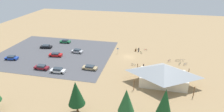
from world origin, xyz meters
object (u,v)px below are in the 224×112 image
(bicycle_purple_near_porch, at_px, (169,61))
(bicycle_silver_yard_left, at_px, (182,60))
(bicycle_yellow_edge_north, at_px, (137,49))
(bicycle_black_yard_right, at_px, (177,60))
(car_green_second_row, at_px, (65,41))
(trash_bin, at_px, (136,50))
(bicycle_teal_front_row, at_px, (180,64))
(car_silver_aisle_side, at_px, (77,51))
(pine_mideast, at_px, (165,102))
(car_black_front_row, at_px, (46,46))
(visitor_by_pavilion, at_px, (139,49))
(pine_far_east, at_px, (76,93))
(bicycle_green_mid_cluster, at_px, (141,52))
(car_blue_near_entry, at_px, (12,58))
(car_white_mid_lot, at_px, (58,70))
(car_tan_by_curb, at_px, (90,67))
(visitor_near_lot, at_px, (144,66))
(bicycle_orange_yard_front, at_px, (138,68))
(bicycle_blue_back_row, at_px, (185,64))
(pine_center, at_px, (126,101))
(car_red_far_end, at_px, (56,55))
(lot_sign, at_px, (118,50))
(bicycle_red_by_bin, at_px, (145,50))
(bicycle_white_yard_center, at_px, (134,65))
(car_maroon_end_stall, at_px, (41,67))
(bike_pavilion, at_px, (163,73))

(bicycle_purple_near_porch, height_order, bicycle_silver_yard_left, bicycle_purple_near_porch)
(bicycle_yellow_edge_north, xyz_separation_m, bicycle_black_yard_right, (-14.31, 7.28, 0.03))
(car_green_second_row, bearing_deg, trash_bin, 174.95)
(bicycle_teal_front_row, height_order, car_silver_aisle_side, car_silver_aisle_side)
(pine_mideast, xyz_separation_m, car_silver_aisle_side, (30.73, -30.39, -4.42))
(bicycle_yellow_edge_north, bearing_deg, car_black_front_row, 9.00)
(car_silver_aisle_side, xyz_separation_m, visitor_by_pavilion, (-22.69, -6.02, 0.16))
(pine_far_east, height_order, bicycle_green_mid_cluster, pine_far_east)
(bicycle_purple_near_porch, bearing_deg, car_blue_near_entry, 10.35)
(bicycle_black_yard_right, distance_m, car_white_mid_lot, 39.75)
(bicycle_teal_front_row, distance_m, car_tan_by_curb, 29.68)
(pine_mideast, bearing_deg, car_green_second_row, -44.72)
(bicycle_black_yard_right, bearing_deg, car_green_second_row, -10.86)
(bicycle_purple_near_porch, distance_m, car_tan_by_curb, 27.01)
(pine_mideast, relative_size, visitor_near_lot, 4.76)
(bicycle_yellow_edge_north, bearing_deg, visitor_near_lot, 102.41)
(bicycle_orange_yard_front, relative_size, bicycle_blue_back_row, 1.13)
(pine_center, distance_m, bicycle_blue_back_row, 33.16)
(car_red_far_end, bearing_deg, car_tan_by_curb, 155.92)
(pine_mideast, bearing_deg, trash_bin, -75.86)
(lot_sign, height_order, visitor_by_pavilion, lot_sign)
(car_white_mid_lot, bearing_deg, pine_far_east, 128.63)
(pine_far_east, xyz_separation_m, car_green_second_row, (21.69, -40.50, -4.48))
(bicycle_orange_yard_front, distance_m, visitor_near_lot, 1.88)
(bicycle_red_by_bin, distance_m, bicycle_black_yard_right, 13.47)
(pine_center, xyz_separation_m, bicycle_green_mid_cluster, (-0.44, -35.78, -4.51))
(car_green_second_row, bearing_deg, car_black_front_row, 55.23)
(bicycle_teal_front_row, distance_m, car_black_front_row, 51.12)
(bicycle_purple_near_porch, xyz_separation_m, bicycle_silver_yard_left, (-4.40, -1.61, -0.00))
(bicycle_green_mid_cluster, xyz_separation_m, visitor_by_pavilion, (0.98, -1.51, 0.53))
(bicycle_teal_front_row, distance_m, bicycle_green_mid_cluster, 14.91)
(car_tan_by_curb, bearing_deg, trash_bin, -125.09)
(visitor_near_lot, bearing_deg, bicycle_white_yard_center, -20.27)
(bicycle_yellow_edge_north, height_order, bicycle_orange_yard_front, bicycle_orange_yard_front)
(visitor_near_lot, distance_m, visitor_by_pavilion, 13.65)
(bicycle_green_mid_cluster, bearing_deg, car_tan_by_curb, 47.58)
(bicycle_green_mid_cluster, relative_size, car_green_second_row, 0.37)
(bicycle_white_yard_center, distance_m, car_red_far_end, 28.45)
(pine_center, relative_size, bicycle_teal_front_row, 4.75)
(car_silver_aisle_side, height_order, car_blue_near_entry, car_silver_aisle_side)
(pine_center, bearing_deg, car_maroon_end_stall, -29.34)
(bicycle_teal_front_row, bearing_deg, bicycle_silver_yard_left, -108.42)
(bike_pavilion, distance_m, car_maroon_end_stall, 37.13)
(trash_bin, height_order, bicycle_teal_front_row, trash_bin)
(car_white_mid_lot, bearing_deg, car_maroon_end_stall, -7.65)
(bicycle_silver_yard_left, distance_m, bicycle_black_yard_right, 1.71)
(bike_pavilion, distance_m, pine_far_east, 24.60)
(pine_center, height_order, car_maroon_end_stall, pine_center)
(trash_bin, relative_size, car_blue_near_entry, 0.20)
(trash_bin, bearing_deg, car_white_mid_lot, 45.53)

